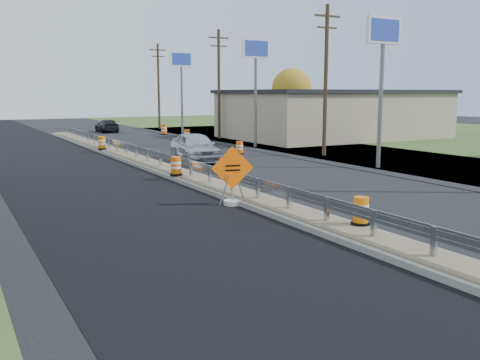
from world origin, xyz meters
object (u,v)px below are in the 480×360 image
barrel_median_mid (176,166)px  car_silver (195,147)px  barrel_median_far (102,143)px  car_dark_far (107,126)px  caution_sign (232,190)px  barrel_median_near (361,211)px  barrel_shoulder_mid (187,135)px  barrel_shoulder_far (164,130)px  barrel_shoulder_near (240,148)px

barrel_median_mid → car_silver: size_ratio=0.17×
barrel_median_far → car_dark_far: car_dark_far is taller
caution_sign → car_silver: bearing=85.2°
barrel_median_near → car_dark_far: 44.01m
caution_sign → car_silver: size_ratio=0.42×
barrel_median_far → barrel_shoulder_mid: bearing=34.5°
barrel_median_mid → barrel_shoulder_far: bearing=70.2°
barrel_median_mid → barrel_shoulder_mid: barrel_median_mid is taller
caution_sign → barrel_median_far: caution_sign is taller
car_dark_far → barrel_shoulder_mid: bearing=107.1°
barrel_median_near → barrel_shoulder_far: size_ratio=0.82×
caution_sign → barrel_shoulder_mid: bearing=83.5°
barrel_shoulder_mid → barrel_median_mid: bearing=-114.7°
barrel_median_mid → car_silver: 6.82m
barrel_median_near → car_silver: 17.31m
barrel_shoulder_near → barrel_median_near: bearing=-109.0°
barrel_median_near → barrel_median_far: size_ratio=0.93×
caution_sign → barrel_shoulder_far: caution_sign is taller
barrel_shoulder_mid → car_silver: bearing=-111.4°
caution_sign → barrel_shoulder_mid: 27.08m
barrel_median_near → barrel_median_far: bearing=92.6°
barrel_shoulder_mid → car_dark_far: (-3.32, 13.17, 0.21)m
caution_sign → barrel_shoulder_near: caution_sign is taller
caution_sign → barrel_shoulder_mid: size_ratio=2.30×
barrel_median_mid → barrel_shoulder_mid: size_ratio=0.93×
barrel_median_near → caution_sign: bearing=105.8°
barrel_median_near → barrel_shoulder_far: 38.45m
car_silver → car_dark_far: bearing=92.7°
barrel_median_near → car_silver: bearing=81.8°
barrel_shoulder_near → barrel_median_far: bearing=146.5°
caution_sign → barrel_median_mid: caution_sign is taller
car_silver → car_dark_far: 26.72m
barrel_shoulder_near → barrel_shoulder_mid: bearing=84.6°
car_silver → caution_sign: bearing=-101.2°
barrel_median_mid → barrel_shoulder_near: size_ratio=1.04×
barrel_median_mid → car_dark_far: (5.53, 32.45, 0.01)m
caution_sign → barrel_shoulder_near: bearing=73.6°
barrel_shoulder_near → barrel_shoulder_far: (1.63, 18.16, 0.08)m
caution_sign → barrel_median_far: size_ratio=2.44×
caution_sign → car_dark_far: bearing=94.7°
barrel_shoulder_mid → car_silver: (-5.28, -13.48, 0.42)m
barrel_median_near → barrel_shoulder_far: (8.31, 37.54, -0.14)m
barrel_shoulder_near → caution_sign: bearing=-119.7°
car_dark_far → car_silver: bearing=88.7°
caution_sign → barrel_median_mid: size_ratio=2.48×
barrel_shoulder_far → barrel_median_mid: bearing=-109.8°
caution_sign → barrel_shoulder_mid: (9.20, 25.47, -0.10)m
barrel_median_mid → barrel_shoulder_near: bearing=46.0°
barrel_median_near → barrel_median_far: barrel_median_far is taller
caution_sign → barrel_median_far: 19.40m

